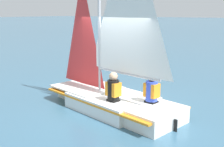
{
  "coord_description": "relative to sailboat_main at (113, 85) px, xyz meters",
  "views": [
    {
      "loc": [
        4.33,
        -5.97,
        2.63
      ],
      "look_at": [
        0.0,
        0.0,
        1.01
      ],
      "focal_mm": 45.0,
      "sensor_mm": 36.0,
      "label": 1
    }
  ],
  "objects": [
    {
      "name": "sailor_crew",
      "position": [
        1.15,
        0.06,
        -0.07
      ],
      "size": [
        0.38,
        0.35,
        1.16
      ],
      "rotation": [
        0.0,
        0.0,
        2.96
      ],
      "color": "black",
      "rests_on": "ground_plane"
    },
    {
      "name": "sailboat_main",
      "position": [
        0.0,
        0.0,
        0.0
      ],
      "size": [
        4.18,
        2.31,
        5.05
      ],
      "rotation": [
        0.0,
        0.0,
        2.96
      ],
      "color": "white",
      "rests_on": "ground_plane"
    },
    {
      "name": "sailor_helm",
      "position": [
        0.31,
        -0.41,
        -0.07
      ],
      "size": [
        0.38,
        0.35,
        1.16
      ],
      "rotation": [
        0.0,
        0.0,
        2.96
      ],
      "color": "black",
      "rests_on": "ground_plane"
    },
    {
      "name": "ground_plane",
      "position": [
        -0.03,
        0.01,
        -0.69
      ],
      "size": [
        260.0,
        260.0,
        0.0
      ],
      "primitive_type": "plane",
      "color": "#38607A"
    }
  ]
}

